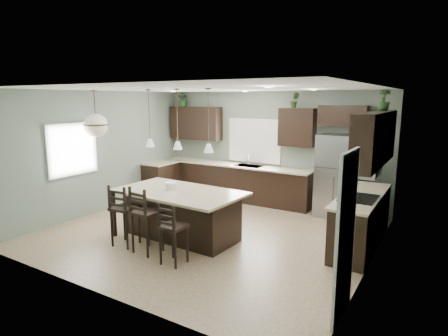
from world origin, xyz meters
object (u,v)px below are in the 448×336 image
at_px(serving_dish, 171,186).
at_px(plant_back_left, 183,99).
at_px(refrigerator, 339,176).
at_px(kitchen_island, 179,215).
at_px(bar_stool_left, 125,215).
at_px(bar_stool_right, 174,233).
at_px(bar_stool_center, 147,219).

xyz_separation_m(serving_dish, plant_back_left, (-2.03, 3.09, 1.60)).
height_order(refrigerator, kitchen_island, refrigerator).
xyz_separation_m(bar_stool_left, plant_back_left, (-1.60, 3.87, 2.03)).
bearing_deg(plant_back_left, bar_stool_right, -54.77).
height_order(serving_dish, bar_stool_center, bar_stool_center).
bearing_deg(bar_stool_left, plant_back_left, 106.09).
xyz_separation_m(serving_dish, bar_stool_right, (0.82, -0.94, -0.48)).
distance_m(refrigerator, kitchen_island, 3.69).
distance_m(serving_dish, bar_stool_right, 1.34).
distance_m(kitchen_island, bar_stool_right, 1.12).
relative_size(bar_stool_center, plant_back_left, 2.97).
bearing_deg(serving_dish, bar_stool_center, -80.11).
xyz_separation_m(refrigerator, bar_stool_left, (-2.81, -3.71, -0.36)).
distance_m(bar_stool_right, plant_back_left, 5.35).
distance_m(serving_dish, plant_back_left, 4.03).
relative_size(kitchen_island, bar_stool_right, 2.32).
bearing_deg(refrigerator, bar_stool_center, -120.91).
height_order(kitchen_island, bar_stool_center, bar_stool_center).
bearing_deg(kitchen_island, bar_stool_right, -53.59).
distance_m(bar_stool_left, bar_stool_center, 0.57).
distance_m(bar_stool_center, plant_back_left, 4.90).
distance_m(serving_dish, bar_stool_left, 0.98).
height_order(bar_stool_center, plant_back_left, plant_back_left).
xyz_separation_m(kitchen_island, bar_stool_left, (-0.62, -0.77, 0.10)).
xyz_separation_m(refrigerator, kitchen_island, (-2.18, -2.94, -0.46)).
bearing_deg(refrigerator, plant_back_left, 177.92).
bearing_deg(bar_stool_left, bar_stool_right, -13.82).
relative_size(serving_dish, bar_stool_right, 0.23).
bearing_deg(kitchen_island, bar_stool_left, -126.21).
xyz_separation_m(kitchen_island, serving_dish, (-0.20, 0.01, 0.53)).
xyz_separation_m(kitchen_island, plant_back_left, (-2.23, 3.10, 2.14)).
bearing_deg(bar_stool_center, plant_back_left, 123.33).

